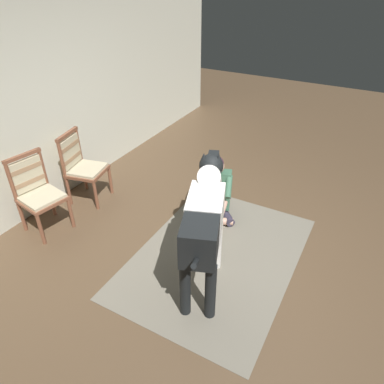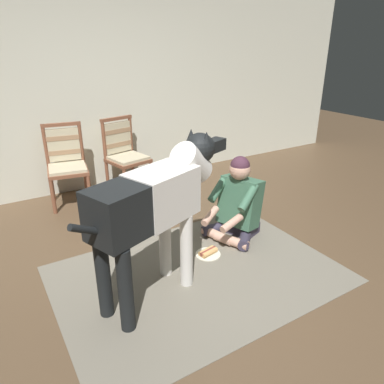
{
  "view_description": "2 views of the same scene",
  "coord_description": "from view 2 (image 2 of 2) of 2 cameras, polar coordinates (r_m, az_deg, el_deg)",
  "views": [
    {
      "loc": [
        -2.86,
        -1.11,
        2.84
      ],
      "look_at": [
        -0.1,
        0.4,
        0.8
      ],
      "focal_mm": 33.25,
      "sensor_mm": 36.0,
      "label": 1
    },
    {
      "loc": [
        -1.48,
        -2.12,
        1.89
      ],
      "look_at": [
        0.07,
        0.43,
        0.63
      ],
      "focal_mm": 33.68,
      "sensor_mm": 36.0,
      "label": 2
    }
  ],
  "objects": [
    {
      "name": "ground_plane",
      "position": [
        3.2,
        2.94,
        -13.33
      ],
      "size": [
        14.94,
        14.94,
        0.0
      ],
      "primitive_type": "plane",
      "color": "brown"
    },
    {
      "name": "back_wall",
      "position": [
        5.03,
        -14.59,
        15.4
      ],
      "size": [
        8.63,
        0.1,
        2.6
      ],
      "primitive_type": "cube",
      "color": "silver",
      "rests_on": "ground"
    },
    {
      "name": "area_rug",
      "position": [
        3.23,
        1.01,
        -12.83
      ],
      "size": [
        2.38,
        1.69,
        0.01
      ],
      "primitive_type": "cube",
      "color": "#70695C",
      "rests_on": "ground"
    },
    {
      "name": "dining_chair_left_of_pair",
      "position": [
        4.66,
        -19.3,
        4.72
      ],
      "size": [
        0.53,
        0.53,
        0.98
      ],
      "color": "brown",
      "rests_on": "ground"
    },
    {
      "name": "dining_chair_right_of_pair",
      "position": [
        4.85,
        -10.75,
        6.31
      ],
      "size": [
        0.55,
        0.55,
        0.98
      ],
      "color": "brown",
      "rests_on": "ground"
    },
    {
      "name": "person_sitting_on_floor",
      "position": [
        3.69,
        7.19,
        -1.96
      ],
      "size": [
        0.71,
        0.61,
        0.86
      ],
      "color": "#363143",
      "rests_on": "ground"
    },
    {
      "name": "large_dog",
      "position": [
        2.66,
        -5.59,
        -1.47
      ],
      "size": [
        1.49,
        0.68,
        1.24
      ],
      "color": "silver",
      "rests_on": "ground"
    },
    {
      "name": "hot_dog_on_plate",
      "position": [
        3.48,
        2.56,
        -9.57
      ],
      "size": [
        0.24,
        0.24,
        0.06
      ],
      "color": "silver",
      "rests_on": "ground"
    }
  ]
}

